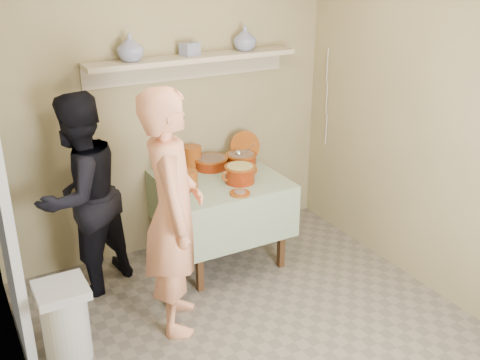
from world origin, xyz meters
TOP-DOWN VIEW (x-y plane):
  - ground at (0.00, 0.00)m, footprint 3.50×3.50m
  - tile_panel at (-1.46, 0.95)m, footprint 0.06×0.70m
  - plate_stack_a at (-0.10, 1.57)m, footprint 0.15×0.15m
  - plate_stack_b at (0.15, 1.60)m, footprint 0.16×0.16m
  - bowl_stack at (-0.07, 1.19)m, footprint 0.15×0.15m
  - empty_bowl at (-0.07, 1.35)m, footprint 0.19×0.19m
  - propped_lid at (0.65, 1.57)m, footprint 0.29×0.13m
  - vase_right at (0.68, 1.64)m, footprint 0.26×0.26m
  - vase_left at (-0.33, 1.63)m, footprint 0.23×0.23m
  - ceramic_box at (0.17, 1.64)m, footprint 0.17×0.15m
  - person_cook at (-0.44, 0.62)m, footprint 0.62×0.74m
  - person_helper at (-0.88, 1.38)m, footprint 0.97×0.91m
  - room_shell at (0.00, 0.00)m, footprint 3.04×3.54m
  - serving_table at (0.25, 1.28)m, footprint 0.97×0.97m
  - cazuela_meat_a at (0.28, 1.51)m, footprint 0.30×0.30m
  - cazuela_meat_b at (0.56, 1.47)m, footprint 0.28×0.28m
  - ladle at (0.53, 1.46)m, footprint 0.08×0.26m
  - cazuela_rice at (0.35, 1.11)m, footprint 0.33×0.25m
  - front_plate at (0.23, 0.90)m, footprint 0.16×0.16m
  - wall_shelf at (0.20, 1.65)m, footprint 1.80×0.25m
  - trash_bin at (-1.23, 0.59)m, footprint 0.32×0.32m
  - electrical_cord at (1.47, 1.48)m, footprint 0.01×0.05m

SIDE VIEW (x-z plane):
  - ground at x=0.00m, z-range 0.00..0.00m
  - trash_bin at x=-1.23m, z-range 0.00..0.56m
  - serving_table at x=0.25m, z-range 0.26..1.02m
  - front_plate at x=0.23m, z-range 0.76..0.78m
  - empty_bowl at x=-0.07m, z-range 0.76..0.82m
  - person_helper at x=-0.88m, z-range 0.00..1.59m
  - cazuela_meat_a at x=0.28m, z-range 0.77..0.87m
  - cazuela_meat_b at x=0.56m, z-range 0.77..0.87m
  - bowl_stack at x=-0.07m, z-range 0.76..0.91m
  - cazuela_rice at x=0.35m, z-range 0.77..0.92m
  - plate_stack_b at x=0.15m, z-range 0.76..0.95m
  - plate_stack_a at x=-0.10m, z-range 0.76..0.96m
  - ladle at x=0.53m, z-range 0.78..0.97m
  - person_cook at x=-0.44m, z-range 0.00..1.74m
  - propped_lid at x=0.65m, z-range 0.74..1.02m
  - tile_panel at x=-1.46m, z-range 0.00..2.00m
  - electrical_cord at x=1.47m, z-range 0.80..1.70m
  - room_shell at x=0.00m, z-range 0.30..2.92m
  - wall_shelf at x=0.20m, z-range 1.57..1.78m
  - ceramic_box at x=0.17m, z-range 1.72..1.82m
  - vase_right at x=0.68m, z-range 1.72..1.93m
  - vase_left at x=-0.33m, z-range 1.72..1.93m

